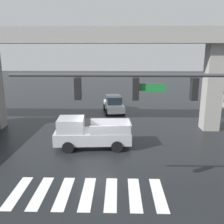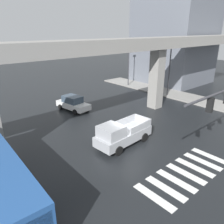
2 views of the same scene
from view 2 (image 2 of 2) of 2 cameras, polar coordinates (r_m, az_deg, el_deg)
The scene contains 8 objects.
ground_plane at distance 18.54m, azimuth 4.60°, elevation -8.40°, with size 120.00×120.00×0.00m, color black.
crosswalk_stripes at distance 15.92m, azimuth 18.52°, elevation -14.87°, with size 7.15×2.80×0.01m.
elevated_overpass at distance 19.85m, azimuth -4.77°, elevation 15.02°, with size 56.03×2.56×8.15m.
sidewalk_east at distance 31.55m, azimuth 22.14°, elevation 2.67°, with size 4.00×36.00×0.15m, color gray.
pickup_truck at distance 17.97m, azimuth 2.39°, elevation -5.79°, with size 5.22×2.34×2.08m.
sedan_white at distance 26.24m, azimuth -10.05°, elevation 2.25°, with size 2.42×4.51×1.72m.
street_lamp_mid_block at distance 31.88m, azimuth 14.74°, elevation 11.98°, with size 0.44×0.70×7.24m.
street_lamp_far_north at distance 36.93m, azimuth 4.36°, elevation 13.67°, with size 0.44×0.70×7.24m.
Camera 2 is at (-11.71, -11.24, 8.96)m, focal length 35.39 mm.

